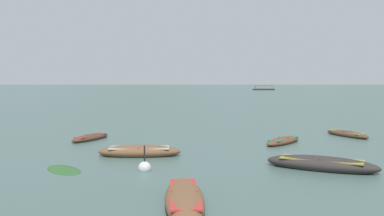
{
  "coord_description": "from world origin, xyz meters",
  "views": [
    {
      "loc": [
        -2.5,
        -4.36,
        3.34
      ],
      "look_at": [
        1.01,
        45.89,
        0.13
      ],
      "focal_mm": 36.26,
      "sensor_mm": 36.0,
      "label": 1
    }
  ],
  "objects_px": {
    "rowboat_3": "(184,199)",
    "rowboat_4": "(283,141)",
    "rowboat_8": "(91,138)",
    "mooring_buoy": "(145,168)",
    "rowboat_9": "(347,134)",
    "ferry_0": "(264,89)",
    "rowboat_5": "(140,152)",
    "rowboat_7": "(321,164)"
  },
  "relations": [
    {
      "from": "rowboat_3",
      "to": "rowboat_4",
      "type": "bearing_deg",
      "value": 60.27
    },
    {
      "from": "rowboat_8",
      "to": "mooring_buoy",
      "type": "xyz_separation_m",
      "value": [
        3.63,
        -8.37,
        -0.03
      ]
    },
    {
      "from": "rowboat_3",
      "to": "mooring_buoy",
      "type": "bearing_deg",
      "value": 106.78
    },
    {
      "from": "rowboat_4",
      "to": "mooring_buoy",
      "type": "relative_size",
      "value": 2.83
    },
    {
      "from": "rowboat_9",
      "to": "ferry_0",
      "type": "xyz_separation_m",
      "value": [
        37.05,
        164.34,
        0.31
      ]
    },
    {
      "from": "rowboat_5",
      "to": "ferry_0",
      "type": "xyz_separation_m",
      "value": [
        49.74,
        170.09,
        0.25
      ]
    },
    {
      "from": "rowboat_3",
      "to": "mooring_buoy",
      "type": "distance_m",
      "value": 4.55
    },
    {
      "from": "rowboat_8",
      "to": "ferry_0",
      "type": "xyz_separation_m",
      "value": [
        52.97,
        164.8,
        0.31
      ]
    },
    {
      "from": "rowboat_4",
      "to": "rowboat_7",
      "type": "xyz_separation_m",
      "value": [
        -0.51,
        -6.51,
        0.06
      ]
    },
    {
      "from": "rowboat_9",
      "to": "rowboat_3",
      "type": "bearing_deg",
      "value": -129.79
    },
    {
      "from": "rowboat_8",
      "to": "rowboat_9",
      "type": "bearing_deg",
      "value": 1.65
    },
    {
      "from": "rowboat_3",
      "to": "rowboat_5",
      "type": "distance_m",
      "value": 7.63
    },
    {
      "from": "mooring_buoy",
      "to": "ferry_0",
      "type": "bearing_deg",
      "value": 74.09
    },
    {
      "from": "rowboat_8",
      "to": "rowboat_5",
      "type": "bearing_deg",
      "value": -58.56
    },
    {
      "from": "rowboat_3",
      "to": "rowboat_9",
      "type": "height_order",
      "value": "rowboat_3"
    },
    {
      "from": "mooring_buoy",
      "to": "rowboat_4",
      "type": "bearing_deg",
      "value": 40.29
    },
    {
      "from": "rowboat_5",
      "to": "rowboat_8",
      "type": "height_order",
      "value": "rowboat_5"
    },
    {
      "from": "rowboat_3",
      "to": "rowboat_8",
      "type": "relative_size",
      "value": 1.29
    },
    {
      "from": "rowboat_5",
      "to": "rowboat_7",
      "type": "relative_size",
      "value": 0.9
    },
    {
      "from": "rowboat_3",
      "to": "rowboat_7",
      "type": "bearing_deg",
      "value": 36.42
    },
    {
      "from": "rowboat_9",
      "to": "ferry_0",
      "type": "relative_size",
      "value": 0.31
    },
    {
      "from": "rowboat_3",
      "to": "rowboat_8",
      "type": "bearing_deg",
      "value": 111.22
    },
    {
      "from": "rowboat_4",
      "to": "rowboat_5",
      "type": "xyz_separation_m",
      "value": [
        -7.76,
        -3.16,
        0.06
      ]
    },
    {
      "from": "rowboat_5",
      "to": "rowboat_7",
      "type": "xyz_separation_m",
      "value": [
        7.25,
        -3.35,
        0.01
      ]
    },
    {
      "from": "rowboat_7",
      "to": "rowboat_9",
      "type": "relative_size",
      "value": 1.21
    },
    {
      "from": "rowboat_8",
      "to": "rowboat_9",
      "type": "xyz_separation_m",
      "value": [
        15.92,
        0.46,
        0.0
      ]
    },
    {
      "from": "rowboat_8",
      "to": "rowboat_4",
      "type": "bearing_deg",
      "value": -10.94
    },
    {
      "from": "rowboat_3",
      "to": "ferry_0",
      "type": "relative_size",
      "value": 0.37
    },
    {
      "from": "rowboat_7",
      "to": "rowboat_8",
      "type": "relative_size",
      "value": 1.32
    },
    {
      "from": "rowboat_9",
      "to": "rowboat_4",
      "type": "bearing_deg",
      "value": -152.32
    },
    {
      "from": "rowboat_8",
      "to": "rowboat_9",
      "type": "relative_size",
      "value": 0.92
    },
    {
      "from": "rowboat_3",
      "to": "rowboat_4",
      "type": "xyz_separation_m",
      "value": [
        6.05,
        10.6,
        -0.04
      ]
    },
    {
      "from": "rowboat_7",
      "to": "rowboat_9",
      "type": "height_order",
      "value": "rowboat_7"
    },
    {
      "from": "rowboat_3",
      "to": "rowboat_4",
      "type": "height_order",
      "value": "rowboat_3"
    },
    {
      "from": "rowboat_7",
      "to": "ferry_0",
      "type": "relative_size",
      "value": 0.38
    },
    {
      "from": "rowboat_7",
      "to": "rowboat_9",
      "type": "bearing_deg",
      "value": 59.12
    },
    {
      "from": "rowboat_4",
      "to": "rowboat_3",
      "type": "bearing_deg",
      "value": -119.73
    },
    {
      "from": "rowboat_3",
      "to": "rowboat_5",
      "type": "height_order",
      "value": "rowboat_5"
    },
    {
      "from": "rowboat_9",
      "to": "rowboat_7",
      "type": "bearing_deg",
      "value": -120.88
    },
    {
      "from": "rowboat_4",
      "to": "ferry_0",
      "type": "distance_m",
      "value": 172.12
    },
    {
      "from": "rowboat_5",
      "to": "rowboat_9",
      "type": "height_order",
      "value": "rowboat_5"
    },
    {
      "from": "rowboat_8",
      "to": "ferry_0",
      "type": "height_order",
      "value": "ferry_0"
    }
  ]
}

